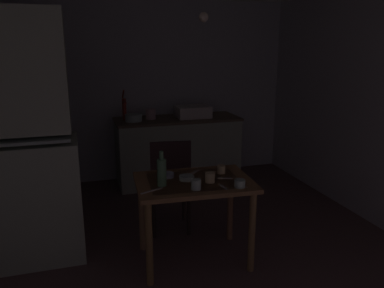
# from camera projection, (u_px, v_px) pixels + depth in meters

# --- Properties ---
(ground_plane) EXTENTS (5.35, 5.35, 0.00)m
(ground_plane) POSITION_uv_depth(u_px,v_px,m) (196.00, 251.00, 3.49)
(ground_plane) COLOR brown
(wall_back) EXTENTS (3.99, 0.10, 2.41)m
(wall_back) POSITION_uv_depth(u_px,v_px,m) (147.00, 91.00, 5.24)
(wall_back) COLOR silver
(wall_back) RESTS_ON ground
(hutch_cabinet) EXTENTS (0.96, 0.55, 2.10)m
(hutch_cabinet) POSITION_uv_depth(u_px,v_px,m) (17.00, 150.00, 3.15)
(hutch_cabinet) COLOR #AABEA4
(hutch_cabinet) RESTS_ON ground
(counter_cabinet) EXTENTS (1.64, 0.64, 0.88)m
(counter_cabinet) POSITION_uv_depth(u_px,v_px,m) (178.00, 150.00, 5.18)
(counter_cabinet) COLOR #AABEA4
(counter_cabinet) RESTS_ON ground
(sink_basin) EXTENTS (0.44, 0.34, 0.15)m
(sink_basin) POSITION_uv_depth(u_px,v_px,m) (193.00, 111.00, 5.11)
(sink_basin) COLOR white
(sink_basin) RESTS_ON counter_cabinet
(hand_pump) EXTENTS (0.05, 0.27, 0.39)m
(hand_pump) POSITION_uv_depth(u_px,v_px,m) (124.00, 107.00, 4.88)
(hand_pump) COLOR maroon
(hand_pump) RESTS_ON counter_cabinet
(mixing_bowl_counter) EXTENTS (0.21, 0.21, 0.09)m
(mixing_bowl_counter) POSITION_uv_depth(u_px,v_px,m) (134.00, 118.00, 4.85)
(mixing_bowl_counter) COLOR #ADD1C1
(mixing_bowl_counter) RESTS_ON counter_cabinet
(stoneware_crock) EXTENTS (0.13, 0.13, 0.13)m
(stoneware_crock) POSITION_uv_depth(u_px,v_px,m) (151.00, 114.00, 4.98)
(stoneware_crock) COLOR beige
(stoneware_crock) RESTS_ON counter_cabinet
(dining_table) EXTENTS (1.00, 0.73, 0.73)m
(dining_table) POSITION_uv_depth(u_px,v_px,m) (194.00, 193.00, 3.21)
(dining_table) COLOR brown
(dining_table) RESTS_ON ground
(chair_far_side) EXTENTS (0.45, 0.45, 0.96)m
(chair_far_side) POSITION_uv_depth(u_px,v_px,m) (170.00, 185.00, 3.73)
(chair_far_side) COLOR black
(chair_far_side) RESTS_ON ground
(serving_bowl_wide) EXTENTS (0.12, 0.12, 0.04)m
(serving_bowl_wide) POSITION_uv_depth(u_px,v_px,m) (187.00, 178.00, 3.19)
(serving_bowl_wide) COLOR #ADD1C1
(serving_bowl_wide) RESTS_ON dining_table
(soup_bowl_small) EXTENTS (0.12, 0.12, 0.03)m
(soup_bowl_small) POSITION_uv_depth(u_px,v_px,m) (167.00, 175.00, 3.25)
(soup_bowl_small) COLOR #9EB2C6
(soup_bowl_small) RESTS_ON dining_table
(teacup_mint) EXTENTS (0.07, 0.07, 0.07)m
(teacup_mint) POSITION_uv_depth(u_px,v_px,m) (221.00, 169.00, 3.35)
(teacup_mint) COLOR beige
(teacup_mint) RESTS_ON dining_table
(teacup_cream) EXTENTS (0.08, 0.08, 0.08)m
(teacup_cream) POSITION_uv_depth(u_px,v_px,m) (196.00, 184.00, 2.97)
(teacup_cream) COLOR #ADD1C1
(teacup_cream) RESTS_ON dining_table
(mug_tall) EXTENTS (0.09, 0.09, 0.06)m
(mug_tall) POSITION_uv_depth(u_px,v_px,m) (240.00, 183.00, 3.02)
(mug_tall) COLOR #ADD1C1
(mug_tall) RESTS_ON dining_table
(mug_dark) EXTENTS (0.08, 0.08, 0.08)m
(mug_dark) POSITION_uv_depth(u_px,v_px,m) (210.00, 177.00, 3.13)
(mug_dark) COLOR beige
(mug_dark) RESTS_ON dining_table
(glass_bottle) EXTENTS (0.07, 0.07, 0.29)m
(glass_bottle) POSITION_uv_depth(u_px,v_px,m) (162.00, 172.00, 3.03)
(glass_bottle) COLOR #4C7F56
(glass_bottle) RESTS_ON dining_table
(table_knife) EXTENTS (0.19, 0.09, 0.00)m
(table_knife) POSITION_uv_depth(u_px,v_px,m) (152.00, 191.00, 2.95)
(table_knife) COLOR silver
(table_knife) RESTS_ON dining_table
(teaspoon_near_bowl) EXTENTS (0.13, 0.07, 0.00)m
(teaspoon_near_bowl) POSITION_uv_depth(u_px,v_px,m) (225.00, 178.00, 3.22)
(teaspoon_near_bowl) COLOR beige
(teaspoon_near_bowl) RESTS_ON dining_table
(teaspoon_by_cup) EXTENTS (0.11, 0.11, 0.00)m
(teaspoon_by_cup) POSITION_uv_depth(u_px,v_px,m) (195.00, 172.00, 3.37)
(teaspoon_by_cup) COLOR beige
(teaspoon_by_cup) RESTS_ON dining_table
(serving_spoon) EXTENTS (0.03, 0.12, 0.00)m
(serving_spoon) POSITION_uv_depth(u_px,v_px,m) (223.00, 187.00, 3.03)
(serving_spoon) COLOR beige
(serving_spoon) RESTS_ON dining_table
(pendant_bulb) EXTENTS (0.08, 0.08, 0.08)m
(pendant_bulb) POSITION_uv_depth(u_px,v_px,m) (204.00, 17.00, 3.11)
(pendant_bulb) COLOR #F9EFCC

